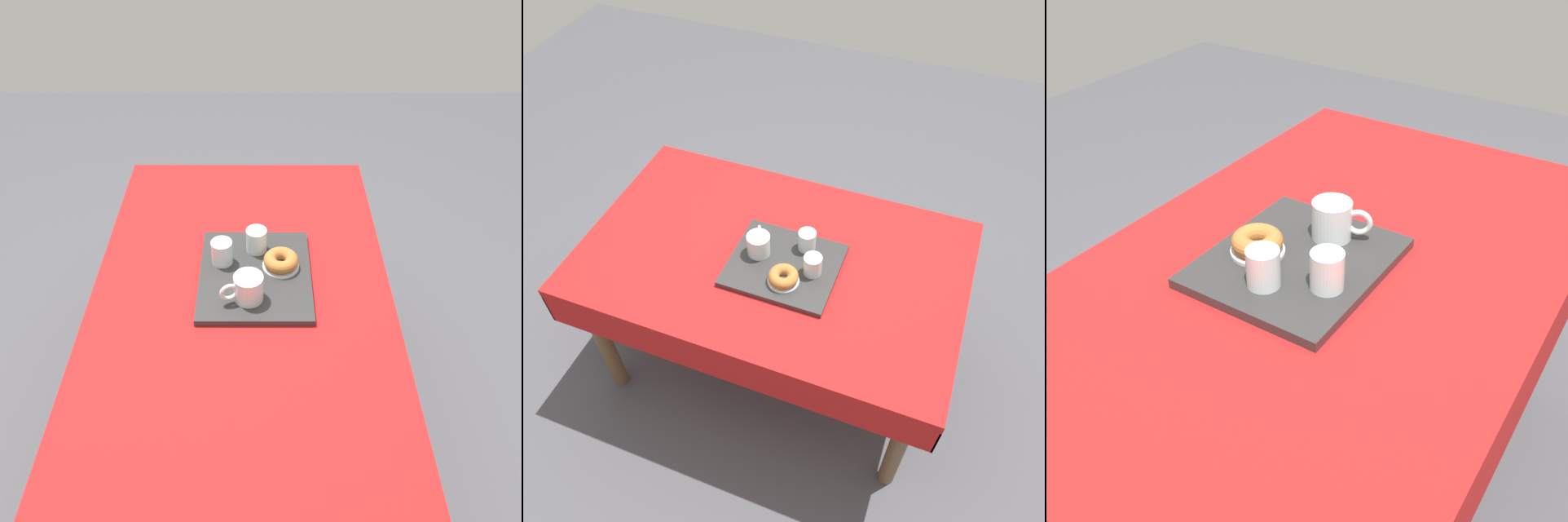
% 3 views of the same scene
% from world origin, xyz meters
% --- Properties ---
extents(ground_plane, '(6.00, 6.00, 0.00)m').
position_xyz_m(ground_plane, '(0.00, 0.00, 0.00)').
color(ground_plane, '#47474C').
extents(dining_table, '(1.42, 0.89, 0.73)m').
position_xyz_m(dining_table, '(0.00, 0.00, 0.64)').
color(dining_table, red).
rests_on(dining_table, ground).
extents(serving_tray, '(0.39, 0.34, 0.02)m').
position_xyz_m(serving_tray, '(0.06, -0.04, 0.74)').
color(serving_tray, '#2D2D2D').
rests_on(serving_tray, dining_table).
extents(tea_mug_left, '(0.09, 0.13, 0.08)m').
position_xyz_m(tea_mug_left, '(-0.05, -0.02, 0.79)').
color(tea_mug_left, silver).
rests_on(tea_mug_left, serving_tray).
extents(water_glass_near, '(0.07, 0.07, 0.08)m').
position_xyz_m(water_glass_near, '(0.11, 0.06, 0.78)').
color(water_glass_near, silver).
rests_on(water_glass_near, serving_tray).
extents(water_glass_far, '(0.07, 0.07, 0.08)m').
position_xyz_m(water_glass_far, '(0.17, -0.04, 0.78)').
color(water_glass_far, silver).
rests_on(water_glass_far, serving_tray).
extents(donut_plate_left, '(0.11, 0.11, 0.01)m').
position_xyz_m(donut_plate_left, '(0.09, -0.12, 0.75)').
color(donut_plate_left, silver).
rests_on(donut_plate_left, serving_tray).
extents(sugar_donut_left, '(0.11, 0.11, 0.04)m').
position_xyz_m(sugar_donut_left, '(0.09, -0.12, 0.77)').
color(sugar_donut_left, '#A3662D').
rests_on(sugar_donut_left, donut_plate_left).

